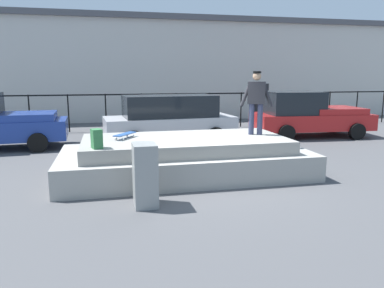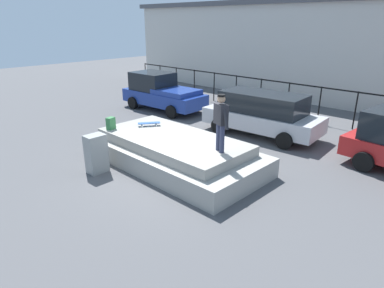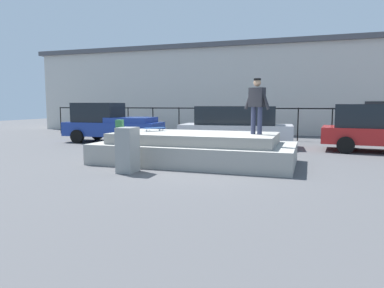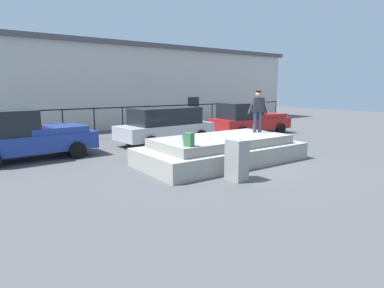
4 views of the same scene
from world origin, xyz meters
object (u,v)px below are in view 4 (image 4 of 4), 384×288
object	(u,v)px
car_silver_hatchback_mid	(166,125)
utility_box	(237,160)
skateboarder	(258,108)
skateboard	(185,137)
car_blue_pickup_near	(25,136)
car_red_pickup_far	(248,119)
backpack	(189,140)

from	to	relation	value
car_silver_hatchback_mid	utility_box	distance (m)	6.91
skateboarder	utility_box	xyz separation A→B (m)	(-3.13, -2.17, -1.29)
skateboard	car_blue_pickup_near	world-z (taller)	car_blue_pickup_near
skateboarder	car_blue_pickup_near	distance (m)	8.98
car_blue_pickup_near	car_red_pickup_far	distance (m)	11.87
car_red_pickup_far	utility_box	world-z (taller)	car_red_pickup_far
car_silver_hatchback_mid	utility_box	xyz separation A→B (m)	(-1.59, -6.72, -0.32)
car_silver_hatchback_mid	utility_box	size ratio (longest dim) A/B	4.02
car_red_pickup_far	utility_box	bearing A→B (deg)	-137.02
backpack	car_blue_pickup_near	distance (m)	6.61
skateboarder	car_silver_hatchback_mid	world-z (taller)	skateboarder
car_red_pickup_far	utility_box	distance (m)	9.95
car_blue_pickup_near	utility_box	size ratio (longest dim) A/B	3.90
utility_box	skateboarder	bearing A→B (deg)	33.79
skateboard	car_silver_hatchback_mid	world-z (taller)	car_silver_hatchback_mid
car_red_pickup_far	utility_box	size ratio (longest dim) A/B	3.93
car_silver_hatchback_mid	car_red_pickup_far	size ratio (longest dim) A/B	1.02
backpack	utility_box	size ratio (longest dim) A/B	0.34
car_blue_pickup_near	car_silver_hatchback_mid	bearing A→B (deg)	0.70
backpack	car_silver_hatchback_mid	xyz separation A→B (m)	(2.50, 5.56, -0.22)
skateboarder	backpack	xyz separation A→B (m)	(-4.03, -1.00, -0.74)
car_silver_hatchback_mid	utility_box	bearing A→B (deg)	-103.35
skateboarder	car_blue_pickup_near	xyz separation A→B (m)	(-7.73, 4.47, -0.96)
backpack	skateboard	bearing A→B (deg)	-44.58
skateboarder	car_silver_hatchback_mid	distance (m)	4.90
skateboarder	car_red_pickup_far	bearing A→B (deg)	48.05
car_blue_pickup_near	utility_box	world-z (taller)	car_blue_pickup_near
backpack	car_blue_pickup_near	xyz separation A→B (m)	(-3.69, 5.48, -0.22)
backpack	car_red_pickup_far	distance (m)	9.92
skateboarder	utility_box	world-z (taller)	skateboarder
car_silver_hatchback_mid	car_red_pickup_far	xyz separation A→B (m)	(5.68, 0.06, -0.02)
skateboard	car_red_pickup_far	xyz separation A→B (m)	(7.53, 4.46, -0.14)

